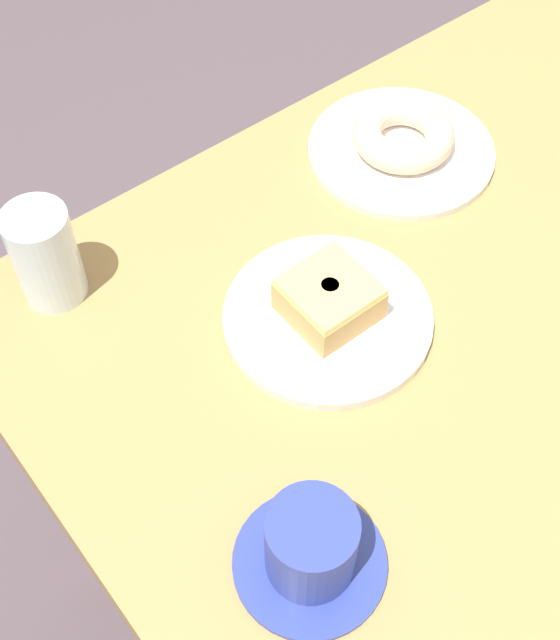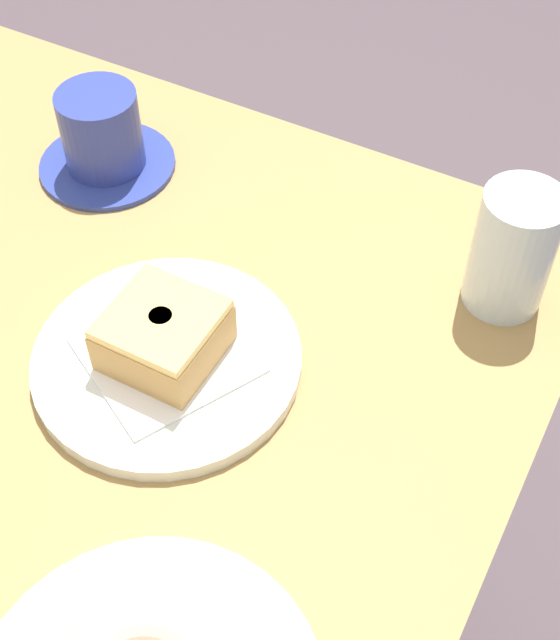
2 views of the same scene
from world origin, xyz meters
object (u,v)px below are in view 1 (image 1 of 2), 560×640
(water_glass, at_px, (45,255))
(coffee_cup, at_px, (311,547))
(donut_sugar_ring, at_px, (403,135))
(plate_glazed_square, at_px, (328,318))
(plate_sugar_ring, at_px, (401,151))
(donut_glazed_square, at_px, (329,299))

(water_glass, distance_m, coffee_cup, 0.42)
(donut_sugar_ring, relative_size, plate_glazed_square, 0.56)
(plate_sugar_ring, distance_m, donut_glazed_square, 0.28)
(plate_sugar_ring, relative_size, donut_sugar_ring, 1.85)
(donut_sugar_ring, height_order, plate_glazed_square, donut_sugar_ring)
(donut_glazed_square, bearing_deg, water_glass, 133.32)
(plate_sugar_ring, xyz_separation_m, coffee_cup, (-0.43, -0.34, 0.03))
(coffee_cup, bearing_deg, water_glass, 92.93)
(donut_sugar_ring, bearing_deg, water_glass, 170.13)
(water_glass, bearing_deg, donut_glazed_square, -46.68)
(plate_sugar_ring, relative_size, donut_glazed_square, 2.70)
(plate_glazed_square, height_order, water_glass, water_glass)
(donut_sugar_ring, bearing_deg, coffee_cup, -141.67)
(plate_sugar_ring, bearing_deg, water_glass, 170.13)
(donut_sugar_ring, bearing_deg, plate_sugar_ring, 180.00)
(plate_sugar_ring, height_order, coffee_cup, coffee_cup)
(donut_glazed_square, height_order, coffee_cup, coffee_cup)
(coffee_cup, bearing_deg, plate_sugar_ring, 38.33)
(plate_glazed_square, relative_size, water_glass, 1.92)
(plate_sugar_ring, height_order, plate_glazed_square, plate_glazed_square)
(plate_sugar_ring, distance_m, coffee_cup, 0.55)
(donut_sugar_ring, relative_size, coffee_cup, 0.91)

